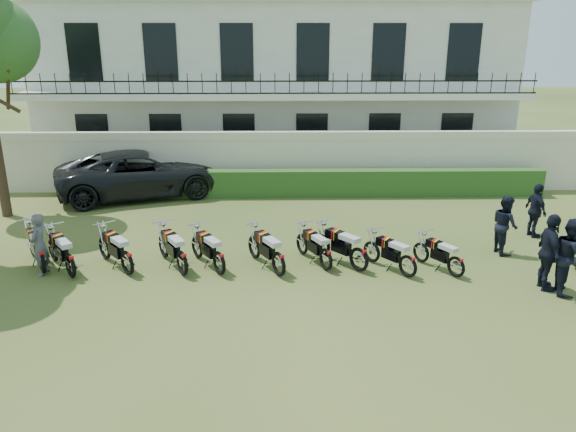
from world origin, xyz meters
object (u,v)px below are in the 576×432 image
(officer_1, at_px, (570,256))
(officer_2, at_px, (549,252))
(motorcycle_6, at_px, (326,254))
(inspector, at_px, (39,245))
(motorcycle_2, at_px, (127,257))
(motorcycle_8, at_px, (408,261))
(officer_5, at_px, (536,210))
(motorcycle_1, at_px, (70,260))
(motorcycle_7, at_px, (359,254))
(suv, at_px, (142,173))
(motorcycle_3, at_px, (182,257))
(motorcycle_5, at_px, (279,258))
(motorcycle_9, at_px, (457,262))
(motorcycle_4, at_px, (219,257))
(officer_4, at_px, (505,225))
(motorcycle_0, at_px, (41,255))

(officer_1, xyz_separation_m, officer_2, (-0.41, 0.19, 0.03))
(motorcycle_6, height_order, inspector, inspector)
(motorcycle_2, height_order, motorcycle_8, motorcycle_2)
(officer_5, bearing_deg, motorcycle_1, 94.22)
(motorcycle_7, bearing_deg, motorcycle_2, 141.17)
(suv, relative_size, officer_1, 3.34)
(motorcycle_3, bearing_deg, motorcycle_6, -26.19)
(motorcycle_2, height_order, motorcycle_3, motorcycle_3)
(motorcycle_1, relative_size, motorcycle_3, 0.92)
(motorcycle_5, xyz_separation_m, officer_1, (6.79, -1.00, 0.42))
(officer_5, bearing_deg, motorcycle_9, 124.11)
(motorcycle_5, bearing_deg, motorcycle_7, -21.57)
(motorcycle_1, bearing_deg, officer_5, -24.99)
(motorcycle_1, xyz_separation_m, motorcycle_4, (3.69, 0.13, -0.02))
(motorcycle_6, bearing_deg, motorcycle_4, 158.11)
(motorcycle_4, distance_m, motorcycle_7, 3.56)
(suv, distance_m, officer_5, 13.57)
(inspector, bearing_deg, officer_5, 103.68)
(motorcycle_4, bearing_deg, motorcycle_9, -34.67)
(officer_4, bearing_deg, inspector, 89.32)
(motorcycle_6, relative_size, motorcycle_7, 1.05)
(suv, height_order, inspector, suv)
(motorcycle_6, distance_m, officer_2, 5.31)
(motorcycle_0, xyz_separation_m, motorcycle_8, (9.25, -0.40, -0.06))
(motorcycle_1, bearing_deg, motorcycle_8, -38.02)
(motorcycle_2, distance_m, motorcycle_7, 5.87)
(motorcycle_4, bearing_deg, officer_1, -39.94)
(officer_1, distance_m, officer_2, 0.46)
(motorcycle_3, relative_size, officer_4, 1.09)
(motorcycle_3, bearing_deg, motorcycle_0, 146.77)
(motorcycle_4, bearing_deg, inspector, 145.77)
(motorcycle_4, distance_m, officer_4, 7.89)
(motorcycle_3, relative_size, officer_5, 1.09)
(officer_4, distance_m, officer_5, 1.89)
(inspector, height_order, officer_2, officer_2)
(motorcycle_2, height_order, motorcycle_5, same)
(motorcycle_7, relative_size, officer_4, 0.97)
(motorcycle_6, height_order, suv, suv)
(motorcycle_6, xyz_separation_m, inspector, (-7.23, -0.08, 0.34))
(officer_2, distance_m, officer_4, 2.35)
(motorcycle_1, bearing_deg, officer_4, -29.59)
(motorcycle_1, height_order, motorcycle_2, motorcycle_1)
(motorcycle_2, relative_size, motorcycle_4, 0.95)
(motorcycle_4, relative_size, motorcycle_8, 1.12)
(officer_4, relative_size, officer_5, 1.00)
(motorcycle_4, xyz_separation_m, motorcycle_9, (5.94, -0.25, -0.06))
(motorcycle_1, distance_m, officer_4, 11.55)
(motorcycle_8, distance_m, suv, 11.25)
(motorcycle_5, height_order, officer_4, officer_4)
(motorcycle_1, bearing_deg, suv, 51.87)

